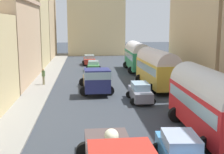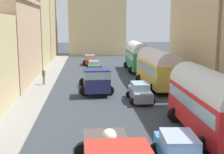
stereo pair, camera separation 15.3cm
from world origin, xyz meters
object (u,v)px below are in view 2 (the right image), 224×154
(car_2, at_px, (179,150))
(pedestrian_2, at_px, (44,76))
(parked_bus_0, at_px, (209,101))
(parked_bus_2, at_px, (137,55))
(cargo_truck_1, at_px, (96,79))
(car_0, at_px, (94,66))
(parked_bus_1, at_px, (157,67))
(car_3, at_px, (140,92))
(car_1, at_px, (90,60))

(car_2, distance_m, pedestrian_2, 21.19)
(parked_bus_0, bearing_deg, parked_bus_2, 89.57)
(cargo_truck_1, distance_m, car_0, 13.54)
(parked_bus_2, relative_size, car_0, 2.42)
(parked_bus_1, height_order, pedestrian_2, parked_bus_1)
(parked_bus_1, bearing_deg, car_0, 117.22)
(parked_bus_1, bearing_deg, car_3, -117.28)
(parked_bus_1, distance_m, cargo_truck_1, 6.59)
(cargo_truck_1, height_order, car_2, cargo_truck_1)
(cargo_truck_1, height_order, pedestrian_2, cargo_truck_1)
(cargo_truck_1, bearing_deg, parked_bus_0, -62.85)
(cargo_truck_1, distance_m, pedestrian_2, 6.66)
(parked_bus_1, relative_size, car_0, 2.37)
(cargo_truck_1, xyz_separation_m, car_2, (3.28, -15.47, -0.55))
(car_0, bearing_deg, car_3, -78.69)
(car_2, xyz_separation_m, pedestrian_2, (-8.71, 19.32, 0.31))
(car_0, relative_size, pedestrian_2, 1.97)
(pedestrian_2, bearing_deg, cargo_truck_1, -35.29)
(parked_bus_2, distance_m, car_1, 9.76)
(parked_bus_0, xyz_separation_m, cargo_truck_1, (-6.12, 11.93, -0.84))
(parked_bus_0, distance_m, pedestrian_2, 19.59)
(pedestrian_2, bearing_deg, parked_bus_2, 38.61)
(parked_bus_0, bearing_deg, parked_bus_1, 89.15)
(parked_bus_2, height_order, pedestrian_2, parked_bus_2)
(cargo_truck_1, bearing_deg, pedestrian_2, 144.71)
(car_0, height_order, pedestrian_2, pedestrian_2)
(parked_bus_1, xyz_separation_m, car_2, (-3.05, -17.13, -1.43))
(parked_bus_0, relative_size, car_2, 2.09)
(parked_bus_2, height_order, car_2, parked_bus_2)
(car_3, distance_m, pedestrian_2, 11.71)
(parked_bus_2, bearing_deg, car_1, 132.60)
(car_2, height_order, car_3, car_3)
(parked_bus_0, xyz_separation_m, parked_bus_2, (0.19, 25.16, 0.09))
(pedestrian_2, bearing_deg, car_3, -39.24)
(car_0, xyz_separation_m, car_2, (3.06, -29.00, 0.01))
(cargo_truck_1, height_order, car_1, cargo_truck_1)
(parked_bus_0, height_order, cargo_truck_1, parked_bus_0)
(parked_bus_2, bearing_deg, pedestrian_2, -141.39)
(car_1, relative_size, car_2, 0.98)
(parked_bus_2, distance_m, car_0, 6.28)
(car_3, bearing_deg, parked_bus_1, 62.72)
(parked_bus_1, bearing_deg, parked_bus_2, 90.05)
(car_0, xyz_separation_m, pedestrian_2, (-5.65, -9.69, 0.32))
(car_3, bearing_deg, car_1, 99.17)
(parked_bus_0, height_order, car_3, parked_bus_0)
(parked_bus_1, distance_m, car_2, 17.45)
(cargo_truck_1, height_order, car_0, cargo_truck_1)
(parked_bus_0, height_order, car_2, parked_bus_0)
(car_1, bearing_deg, cargo_truck_1, -89.37)
(parked_bus_1, relative_size, cargo_truck_1, 1.15)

